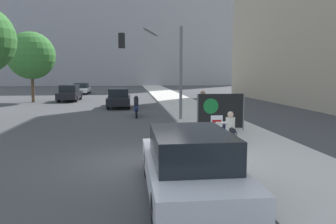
# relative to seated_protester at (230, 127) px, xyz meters

# --- Properties ---
(ground_plane) EXTENTS (160.00, 160.00, 0.00)m
(ground_plane) POSITION_rel_seated_protester_xyz_m (-3.19, -1.67, -0.75)
(ground_plane) COLOR #444447
(sidewalk_curb) EXTENTS (3.61, 90.00, 0.13)m
(sidewalk_curb) POSITION_rel_seated_protester_xyz_m (0.74, 13.33, -0.69)
(sidewalk_curb) COLOR beige
(sidewalk_curb) RESTS_ON ground_plane
(building_backdrop_far) EXTENTS (52.00, 12.00, 33.89)m
(building_backdrop_far) POSITION_rel_seated_protester_xyz_m (-5.19, 62.92, 16.20)
(building_backdrop_far) COLOR #99999E
(building_backdrop_far) RESTS_ON ground_plane
(seated_protester) EXTENTS (0.95, 0.77, 1.17)m
(seated_protester) POSITION_rel_seated_protester_xyz_m (0.00, 0.00, 0.00)
(seated_protester) COLOR #474C56
(seated_protester) RESTS_ON sidewalk_curb
(jogger_on_sidewalk) EXTENTS (0.34, 0.34, 1.75)m
(jogger_on_sidewalk) POSITION_rel_seated_protester_xyz_m (-0.28, 3.30, 0.27)
(jogger_on_sidewalk) COLOR black
(jogger_on_sidewalk) RESTS_ON sidewalk_curb
(protest_banner) EXTENTS (2.16, 0.06, 1.64)m
(protest_banner) POSITION_rel_seated_protester_xyz_m (0.39, 2.72, 0.25)
(protest_banner) COLOR slate
(protest_banner) RESTS_ON sidewalk_curb
(traffic_light_pole) EXTENTS (3.49, 3.25, 5.07)m
(traffic_light_pole) POSITION_rel_seated_protester_xyz_m (-2.09, 6.96, 2.86)
(traffic_light_pole) COLOR slate
(traffic_light_pole) RESTS_ON sidewalk_curb
(parked_car_curbside) EXTENTS (1.83, 4.67, 1.48)m
(parked_car_curbside) POSITION_rel_seated_protester_xyz_m (-2.33, -4.55, -0.02)
(parked_car_curbside) COLOR silver
(parked_car_curbside) RESTS_ON ground_plane
(car_on_road_nearest) EXTENTS (1.72, 4.76, 1.48)m
(car_on_road_nearest) POSITION_rel_seated_protester_xyz_m (-4.46, 14.51, -0.02)
(car_on_road_nearest) COLOR black
(car_on_road_nearest) RESTS_ON ground_plane
(car_on_road_midblock) EXTENTS (1.76, 4.72, 1.54)m
(car_on_road_midblock) POSITION_rel_seated_protester_xyz_m (-9.34, 20.93, 0.01)
(car_on_road_midblock) COLOR black
(car_on_road_midblock) RESTS_ON ground_plane
(car_on_road_distant) EXTENTS (1.82, 4.16, 1.39)m
(car_on_road_distant) POSITION_rel_seated_protester_xyz_m (-9.68, 31.05, -0.05)
(car_on_road_distant) COLOR white
(car_on_road_distant) RESTS_ON ground_plane
(motorcycle_on_road) EXTENTS (0.28, 2.07, 1.29)m
(motorcycle_on_road) POSITION_rel_seated_protester_xyz_m (-3.22, 8.79, -0.20)
(motorcycle_on_road) COLOR navy
(motorcycle_on_road) RESTS_ON ground_plane
(street_tree_midblock) EXTENTS (4.28, 4.28, 6.38)m
(street_tree_midblock) POSITION_rel_seated_protester_xyz_m (-12.45, 19.87, 3.49)
(street_tree_midblock) COLOR brown
(street_tree_midblock) RESTS_ON ground_plane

